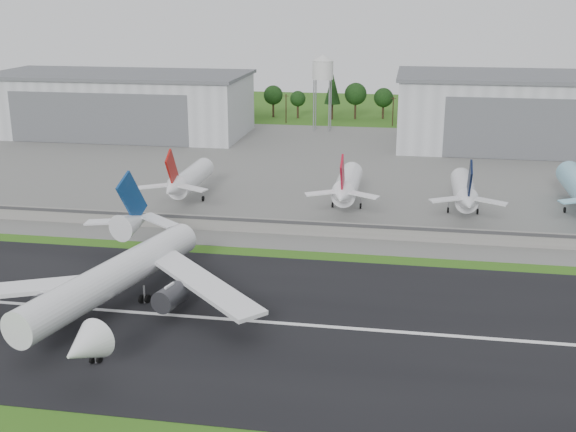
% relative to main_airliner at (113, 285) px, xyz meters
% --- Properties ---
extents(ground, '(600.00, 600.00, 0.00)m').
position_rel_main_airliner_xyz_m(ground, '(17.93, -9.58, -4.89)').
color(ground, '#2B5D16').
rests_on(ground, ground).
extents(runway, '(320.00, 60.00, 0.10)m').
position_rel_main_airliner_xyz_m(runway, '(17.93, 0.42, -4.84)').
color(runway, black).
rests_on(runway, ground).
extents(runway_centerline, '(220.00, 1.00, 0.02)m').
position_rel_main_airliner_xyz_m(runway_centerline, '(17.93, 0.42, -4.78)').
color(runway_centerline, white).
rests_on(runway_centerline, runway).
extents(apron, '(320.00, 150.00, 0.10)m').
position_rel_main_airliner_xyz_m(apron, '(17.93, 110.42, -4.84)').
color(apron, slate).
rests_on(apron, ground).
extents(blast_fence, '(240.00, 0.61, 3.50)m').
position_rel_main_airliner_xyz_m(blast_fence, '(17.93, 45.41, -3.09)').
color(blast_fence, gray).
rests_on(blast_fence, ground).
extents(hangar_west, '(97.00, 44.00, 23.20)m').
position_rel_main_airliner_xyz_m(hangar_west, '(-62.07, 155.34, 6.74)').
color(hangar_west, silver).
rests_on(hangar_west, ground).
extents(hangar_east, '(102.00, 47.00, 25.20)m').
position_rel_main_airliner_xyz_m(hangar_east, '(92.93, 155.34, 7.73)').
color(hangar_east, silver).
rests_on(hangar_east, ground).
extents(water_tower, '(8.40, 8.40, 29.40)m').
position_rel_main_airliner_xyz_m(water_tower, '(12.93, 175.42, 19.66)').
color(water_tower, '#99999E').
rests_on(water_tower, ground).
extents(utility_poles, '(230.00, 3.00, 12.00)m').
position_rel_main_airliner_xyz_m(utility_poles, '(17.93, 190.42, -4.89)').
color(utility_poles, black).
rests_on(utility_poles, ground).
extents(treeline, '(320.00, 16.00, 22.00)m').
position_rel_main_airliner_xyz_m(treeline, '(17.93, 205.42, -4.89)').
color(treeline, black).
rests_on(treeline, ground).
extents(main_airliner, '(55.63, 58.64, 18.17)m').
position_rel_main_airliner_xyz_m(main_airliner, '(0.00, 0.00, 0.00)').
color(main_airliner, white).
rests_on(main_airliner, runway).
extents(parked_jet_red_a, '(7.36, 31.29, 16.49)m').
position_rel_main_airliner_xyz_m(parked_jet_red_a, '(-8.09, 66.96, 1.10)').
color(parked_jet_red_a, white).
rests_on(parked_jet_red_a, ground).
extents(parked_jet_red_b, '(7.36, 31.29, 16.68)m').
position_rel_main_airliner_xyz_m(parked_jet_red_b, '(32.46, 66.99, 1.28)').
color(parked_jet_red_b, white).
rests_on(parked_jet_red_b, ground).
extents(parked_jet_navy, '(7.36, 31.29, 16.47)m').
position_rel_main_airliner_xyz_m(parked_jet_navy, '(60.75, 66.95, 1.08)').
color(parked_jet_navy, silver).
rests_on(parked_jet_navy, ground).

